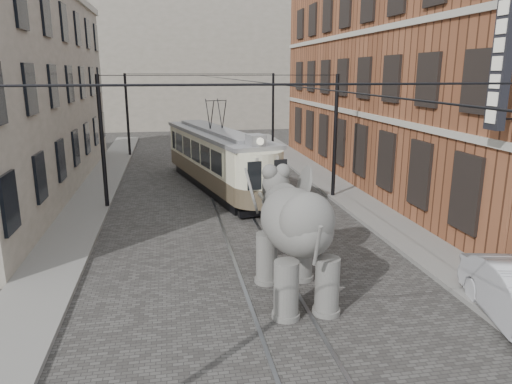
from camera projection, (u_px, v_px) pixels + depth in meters
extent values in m
plane|color=#474541|center=(250.00, 247.00, 16.96)|extent=(120.00, 120.00, 0.00)
cube|color=slate|center=(405.00, 235.00, 17.98)|extent=(2.00, 60.00, 0.15)
cube|color=slate|center=(58.00, 258.00, 15.80)|extent=(2.00, 60.00, 0.15)
cube|color=brown|center=(420.00, 74.00, 25.97)|extent=(8.00, 26.00, 12.00)
cube|color=gray|center=(190.00, 63.00, 53.36)|extent=(28.00, 10.00, 14.00)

